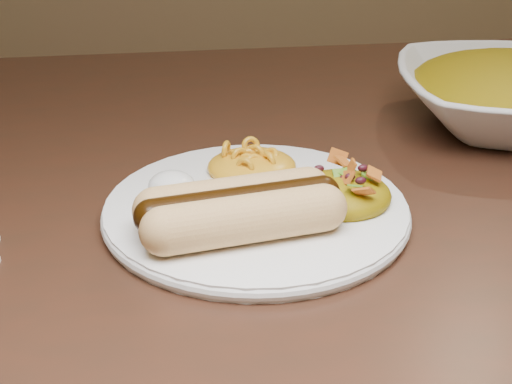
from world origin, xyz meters
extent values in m
cube|color=#361B11|center=(0.00, 0.00, 0.73)|extent=(1.60, 0.90, 0.04)
cylinder|color=white|center=(0.00, -0.08, 0.76)|extent=(0.31, 0.31, 0.01)
cylinder|color=#FFD982|center=(-0.01, -0.14, 0.78)|extent=(0.13, 0.06, 0.04)
cylinder|color=#FFD982|center=(-0.01, -0.11, 0.78)|extent=(0.13, 0.06, 0.04)
cylinder|color=#391E04|center=(-0.01, -0.12, 0.79)|extent=(0.14, 0.05, 0.03)
ellipsoid|color=orange|center=(0.01, -0.02, 0.78)|extent=(0.08, 0.07, 0.03)
ellipsoid|color=white|center=(-0.06, -0.05, 0.78)|extent=(0.05, 0.05, 0.02)
ellipsoid|color=#B76F00|center=(0.08, -0.09, 0.77)|extent=(0.08, 0.08, 0.03)
camera|label=1|loc=(-0.07, -0.60, 1.03)|focal=50.00mm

